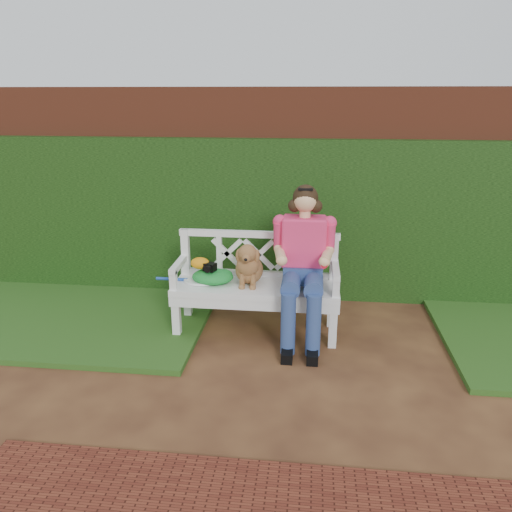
# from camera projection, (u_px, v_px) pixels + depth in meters

# --- Properties ---
(ground) EXTENTS (60.00, 60.00, 0.00)m
(ground) POSITION_uv_depth(u_px,v_px,m) (320.00, 379.00, 3.92)
(ground) COLOR #3A1F15
(brick_wall) EXTENTS (10.00, 0.30, 2.20)m
(brick_wall) POSITION_uv_depth(u_px,v_px,m) (323.00, 194.00, 5.37)
(brick_wall) COLOR brown
(brick_wall) RESTS_ON ground
(ivy_hedge) EXTENTS (10.00, 0.18, 1.70)m
(ivy_hedge) POSITION_uv_depth(u_px,v_px,m) (322.00, 222.00, 5.24)
(ivy_hedge) COLOR #2E621D
(ivy_hedge) RESTS_ON ground
(grass_left) EXTENTS (2.60, 2.00, 0.05)m
(grass_left) POSITION_uv_depth(u_px,v_px,m) (80.00, 313.00, 5.02)
(grass_left) COLOR #245019
(grass_left) RESTS_ON ground
(garden_bench) EXTENTS (1.64, 0.80, 0.48)m
(garden_bench) POSITION_uv_depth(u_px,v_px,m) (256.00, 308.00, 4.61)
(garden_bench) COLOR white
(garden_bench) RESTS_ON ground
(seated_woman) EXTENTS (0.76, 0.89, 1.36)m
(seated_woman) POSITION_uv_depth(u_px,v_px,m) (303.00, 266.00, 4.41)
(seated_woman) COLOR red
(seated_woman) RESTS_ON ground
(dog) EXTENTS (0.36, 0.43, 0.41)m
(dog) POSITION_uv_depth(u_px,v_px,m) (249.00, 263.00, 4.48)
(dog) COLOR brown
(dog) RESTS_ON garden_bench
(tennis_racket) EXTENTS (0.64, 0.32, 0.03)m
(tennis_racket) POSITION_uv_depth(u_px,v_px,m) (198.00, 280.00, 4.60)
(tennis_racket) COLOR silver
(tennis_racket) RESTS_ON garden_bench
(green_bag) EXTENTS (0.44, 0.38, 0.13)m
(green_bag) POSITION_uv_depth(u_px,v_px,m) (213.00, 276.00, 4.55)
(green_bag) COLOR #2E7D23
(green_bag) RESTS_ON garden_bench
(camera_item) EXTENTS (0.13, 0.11, 0.07)m
(camera_item) POSITION_uv_depth(u_px,v_px,m) (210.00, 267.00, 4.49)
(camera_item) COLOR black
(camera_item) RESTS_ON green_bag
(baseball_glove) EXTENTS (0.18, 0.14, 0.11)m
(baseball_glove) POSITION_uv_depth(u_px,v_px,m) (200.00, 263.00, 4.53)
(baseball_glove) COLOR orange
(baseball_glove) RESTS_ON green_bag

